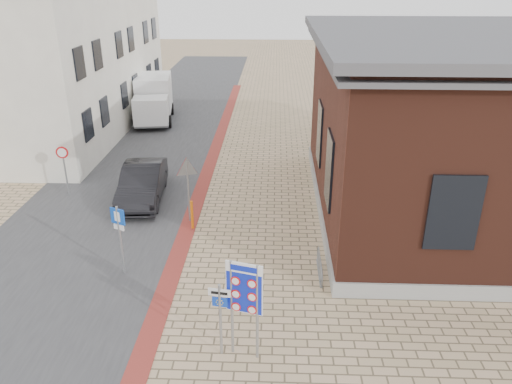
% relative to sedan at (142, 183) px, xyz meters
% --- Properties ---
extents(ground, '(120.00, 120.00, 0.00)m').
position_rel_sedan_xyz_m(ground, '(4.24, -7.48, -0.74)').
color(ground, tan).
rests_on(ground, ground).
extents(road_strip, '(7.00, 60.00, 0.02)m').
position_rel_sedan_xyz_m(road_strip, '(-1.26, 7.52, -0.73)').
color(road_strip, '#38383A').
rests_on(road_strip, ground).
extents(curb_strip, '(0.60, 40.00, 0.02)m').
position_rel_sedan_xyz_m(curb_strip, '(2.24, 2.52, -0.72)').
color(curb_strip, maroon).
rests_on(curb_strip, ground).
extents(brick_building, '(13.00, 13.00, 6.80)m').
position_rel_sedan_xyz_m(brick_building, '(13.23, -0.49, 2.75)').
color(brick_building, gray).
rests_on(brick_building, ground).
extents(townhouse_near, '(7.40, 6.40, 8.30)m').
position_rel_sedan_xyz_m(townhouse_near, '(-6.76, 4.52, 3.43)').
color(townhouse_near, beige).
rests_on(townhouse_near, ground).
extents(townhouse_mid, '(7.40, 6.40, 9.10)m').
position_rel_sedan_xyz_m(townhouse_mid, '(-6.76, 10.52, 3.83)').
color(townhouse_mid, beige).
rests_on(townhouse_mid, ground).
extents(townhouse_far, '(7.40, 6.40, 8.30)m').
position_rel_sedan_xyz_m(townhouse_far, '(-6.76, 16.52, 3.43)').
color(townhouse_far, beige).
rests_on(townhouse_far, ground).
extents(bike_rack, '(0.08, 1.80, 0.60)m').
position_rel_sedan_xyz_m(bike_rack, '(6.89, -5.28, -0.48)').
color(bike_rack, slate).
rests_on(bike_rack, ground).
extents(sedan, '(1.96, 4.60, 1.48)m').
position_rel_sedan_xyz_m(sedan, '(0.00, 0.00, 0.00)').
color(sedan, black).
rests_on(sedan, ground).
extents(box_truck, '(2.78, 5.40, 2.70)m').
position_rel_sedan_xyz_m(box_truck, '(-2.21, 11.81, 0.65)').
color(box_truck, slate).
rests_on(box_truck, ground).
extents(border_sign, '(0.88, 0.28, 2.65)m').
position_rel_sedan_xyz_m(border_sign, '(4.76, -8.98, 1.16)').
color(border_sign, gray).
rests_on(border_sign, ground).
extents(essen_sign, '(0.55, 0.12, 2.03)m').
position_rel_sedan_xyz_m(essen_sign, '(4.17, -8.97, 0.58)').
color(essen_sign, gray).
rests_on(essen_sign, ground).
extents(parking_sign, '(0.48, 0.25, 2.32)m').
position_rel_sedan_xyz_m(parking_sign, '(0.74, -5.48, 0.83)').
color(parking_sign, gray).
rests_on(parking_sign, ground).
extents(yield_sign, '(0.87, 0.35, 2.53)m').
position_rel_sedan_xyz_m(yield_sign, '(2.24, -1.90, 1.19)').
color(yield_sign, gray).
rests_on(yield_sign, ground).
extents(speed_sign, '(0.51, 0.08, 2.16)m').
position_rel_sedan_xyz_m(speed_sign, '(-3.31, 0.35, 0.69)').
color(speed_sign, gray).
rests_on(speed_sign, ground).
extents(bollard, '(0.11, 0.11, 1.12)m').
position_rel_sedan_xyz_m(bollard, '(2.44, -2.48, -0.18)').
color(bollard, orange).
rests_on(bollard, ground).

